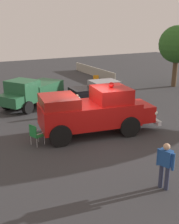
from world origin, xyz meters
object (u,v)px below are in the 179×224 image
object	(u,v)px
classic_hot_rod	(100,91)
oak_tree_right	(177,45)
vintage_fire_truck	(94,111)
lawn_chair_near_truck	(77,105)
spectator_standing	(165,163)
lawn_chair_spare	(96,80)
parked_pickup	(32,91)
spectator_seated	(77,104)
lawn_chair_by_car	(35,134)

from	to	relation	value
classic_hot_rod	oak_tree_right	bearing A→B (deg)	-82.33
vintage_fire_truck	classic_hot_rod	xyz separation A→B (m)	(5.08, -3.29, -0.45)
lawn_chair_near_truck	spectator_standing	bearing A→B (deg)	174.25
vintage_fire_truck	lawn_chair_spare	distance (m)	10.59
classic_hot_rod	lawn_chair_spare	bearing A→B (deg)	-26.30
vintage_fire_truck	lawn_chair_spare	size ratio (longest dim) A/B	6.10
spectator_standing	vintage_fire_truck	bearing A→B (deg)	-3.51
vintage_fire_truck	lawn_chair_near_truck	size ratio (longest dim) A/B	6.10
parked_pickup	spectator_standing	xyz separation A→B (m)	(-11.77, -0.95, -0.02)
classic_hot_rod	lawn_chair_spare	world-z (taller)	classic_hot_rod
parked_pickup	spectator_seated	size ratio (longest dim) A/B	3.89
parked_pickup	spectator_standing	size ratio (longest dim) A/B	3.00
lawn_chair_spare	oak_tree_right	xyz separation A→B (m)	(-2.97, -6.16, 3.00)
lawn_chair_by_car	spectator_standing	bearing A→B (deg)	-153.06
lawn_chair_spare	parked_pickup	bearing A→B (deg)	113.77
parked_pickup	lawn_chair_near_truck	xyz separation A→B (m)	(-3.11, -1.82, -0.40)
classic_hot_rod	lawn_chair_near_truck	distance (m)	3.38
spectator_seated	lawn_chair_spare	bearing A→B (deg)	-37.95
lawn_chair_near_truck	lawn_chair_by_car	distance (m)	4.86
lawn_chair_by_car	oak_tree_right	bearing A→B (deg)	-66.76
parked_pickup	spectator_standing	world-z (taller)	parked_pickup
lawn_chair_near_truck	vintage_fire_truck	bearing A→B (deg)	170.36
spectator_seated	oak_tree_right	distance (m)	11.76
vintage_fire_truck	lawn_chair_by_car	size ratio (longest dim) A/B	6.10
parked_pickup	oak_tree_right	world-z (taller)	oak_tree_right
vintage_fire_truck	parked_pickup	world-z (taller)	vintage_fire_truck
lawn_chair_near_truck	lawn_chair_spare	xyz separation A→B (m)	(6.01, -4.77, 0.00)
parked_pickup	spectator_seated	world-z (taller)	parked_pickup
lawn_chair_spare	vintage_fire_truck	bearing A→B (deg)	149.91
parked_pickup	lawn_chair_by_car	size ratio (longest dim) A/B	4.92
vintage_fire_truck	spectator_seated	world-z (taller)	vintage_fire_truck
lawn_chair_by_car	lawn_chair_spare	distance (m)	12.48
lawn_chair_by_car	lawn_chair_spare	size ratio (longest dim) A/B	1.00
classic_hot_rod	lawn_chair_near_truck	bearing A→B (deg)	125.16
lawn_chair_by_car	spectator_standing	size ratio (longest dim) A/B	0.61
parked_pickup	lawn_chair_near_truck	bearing A→B (deg)	-149.68
lawn_chair_by_car	oak_tree_right	size ratio (longest dim) A/B	0.20
spectator_standing	lawn_chair_spare	bearing A→B (deg)	-21.02
vintage_fire_truck	classic_hot_rod	bearing A→B (deg)	-32.93
lawn_chair_by_car	spectator_standing	xyz separation A→B (m)	(-5.45, -2.77, 0.37)
lawn_chair_spare	oak_tree_right	size ratio (longest dim) A/B	0.20
classic_hot_rod	spectator_standing	size ratio (longest dim) A/B	2.66
lawn_chair_by_car	lawn_chair_spare	world-z (taller)	same
spectator_seated	vintage_fire_truck	bearing A→B (deg)	170.32
oak_tree_right	spectator_seated	bearing A→B (deg)	106.16
vintage_fire_truck	spectator_standing	size ratio (longest dim) A/B	3.71
lawn_chair_spare	spectator_seated	world-z (taller)	spectator_seated
classic_hot_rod	lawn_chair_near_truck	xyz separation A→B (m)	(-1.94, 2.76, -0.16)
classic_hot_rod	spectator_seated	bearing A→B (deg)	126.72
spectator_standing	oak_tree_right	xyz separation A→B (m)	(11.71, -11.80, 2.63)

